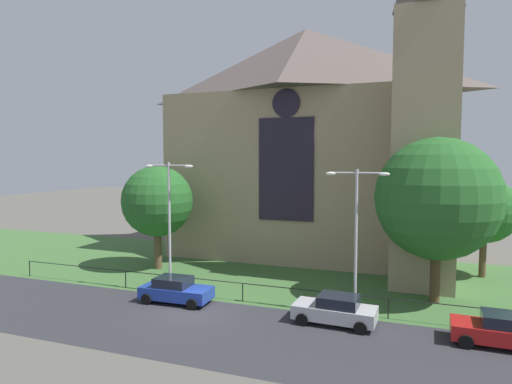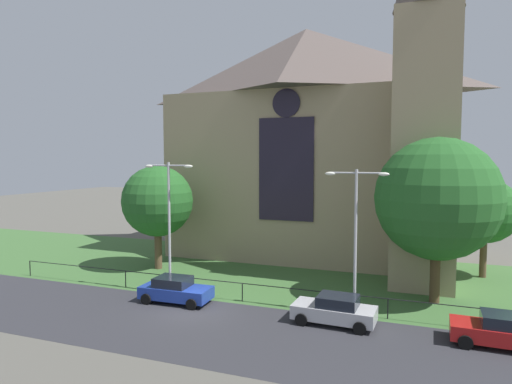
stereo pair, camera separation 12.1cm
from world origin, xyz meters
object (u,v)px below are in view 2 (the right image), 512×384
(church_building, at_px, (312,139))
(tree_right_far, at_px, (485,211))
(parked_car_red, at_px, (501,331))
(streetlamp_far, at_px, (356,223))
(streetlamp_near, at_px, (169,211))
(parked_car_silver, at_px, (335,310))
(tree_left_near, at_px, (157,201))
(parked_car_blue, at_px, (175,290))
(tree_right_near, at_px, (437,199))

(church_building, distance_m, tree_right_far, 14.87)
(tree_right_far, bearing_deg, parked_car_red, -93.41)
(streetlamp_far, distance_m, parked_car_red, 8.26)
(streetlamp_near, relative_size, parked_car_silver, 1.94)
(tree_left_near, relative_size, parked_car_red, 1.88)
(streetlamp_far, height_order, parked_car_blue, streetlamp_far)
(church_building, height_order, tree_left_near, church_building)
(tree_right_near, bearing_deg, church_building, 133.28)
(tree_left_near, bearing_deg, tree_right_far, 14.34)
(tree_left_near, height_order, streetlamp_far, tree_left_near)
(parked_car_silver, height_order, parked_car_red, same)
(parked_car_blue, bearing_deg, tree_right_near, 18.79)
(parked_car_silver, relative_size, parked_car_red, 1.01)
(church_building, bearing_deg, parked_car_silver, -72.61)
(parked_car_blue, bearing_deg, parked_car_red, -2.82)
(tree_right_far, bearing_deg, streetlamp_near, -149.58)
(tree_right_near, xyz_separation_m, streetlamp_near, (-15.65, -3.98, -0.90))
(tree_right_near, bearing_deg, streetlamp_near, -165.74)
(tree_left_near, distance_m, streetlamp_far, 16.60)
(streetlamp_near, height_order, parked_car_blue, streetlamp_near)
(tree_right_near, height_order, streetlamp_near, tree_right_near)
(tree_right_near, xyz_separation_m, tree_left_near, (-19.90, 1.26, -0.93))
(streetlamp_far, height_order, parked_car_silver, streetlamp_far)
(tree_left_near, bearing_deg, parked_car_red, -17.21)
(church_building, bearing_deg, parked_car_red, -52.25)
(tree_right_near, relative_size, parked_car_silver, 2.29)
(church_building, height_order, parked_car_blue, church_building)
(parked_car_silver, xyz_separation_m, parked_car_red, (7.57, -0.14, 0.00))
(tree_right_near, distance_m, tree_left_near, 19.96)
(tree_left_near, xyz_separation_m, parked_car_red, (22.55, -6.99, -4.51))
(streetlamp_near, relative_size, parked_car_blue, 1.95)
(streetlamp_near, bearing_deg, streetlamp_far, -0.00)
(parked_car_blue, xyz_separation_m, parked_car_red, (17.08, -0.33, 0.00))
(tree_right_near, xyz_separation_m, streetlamp_far, (-4.15, -3.98, -1.09))
(tree_left_near, height_order, parked_car_red, tree_left_near)
(tree_right_near, height_order, tree_left_near, tree_right_near)
(church_building, bearing_deg, tree_right_far, -14.14)
(church_building, bearing_deg, streetlamp_far, -68.18)
(tree_left_near, distance_m, parked_car_red, 24.04)
(streetlamp_near, bearing_deg, tree_right_near, 14.26)
(parked_car_blue, distance_m, parked_car_red, 17.09)
(tree_left_near, relative_size, parked_car_blue, 1.88)
(streetlamp_far, relative_size, parked_car_silver, 1.86)
(streetlamp_far, height_order, parked_car_red, streetlamp_far)
(streetlamp_near, bearing_deg, tree_right_far, 30.42)
(tree_right_far, xyz_separation_m, parked_car_red, (-0.77, -12.95, -4.06))
(parked_car_blue, relative_size, parked_car_red, 1.00)
(tree_right_near, bearing_deg, tree_left_near, 176.37)
(tree_right_far, height_order, parked_car_red, tree_right_far)
(tree_right_near, relative_size, tree_left_near, 1.22)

